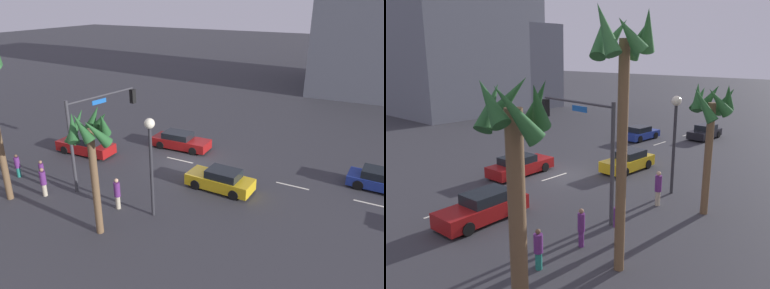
% 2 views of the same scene
% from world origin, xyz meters
% --- Properties ---
extents(ground_plane, '(220.00, 220.00, 0.00)m').
position_xyz_m(ground_plane, '(0.00, 0.00, 0.00)').
color(ground_plane, '#333338').
extents(lane_stripe_0, '(2.29, 0.14, 0.01)m').
position_xyz_m(lane_stripe_0, '(-18.00, 0.00, 0.01)').
color(lane_stripe_0, silver).
rests_on(lane_stripe_0, ground_plane).
extents(lane_stripe_1, '(2.04, 0.14, 0.01)m').
position_xyz_m(lane_stripe_1, '(-12.53, 0.00, 0.01)').
color(lane_stripe_1, silver).
rests_on(lane_stripe_1, ground_plane).
extents(lane_stripe_2, '(2.13, 0.14, 0.01)m').
position_xyz_m(lane_stripe_2, '(-7.81, 0.00, 0.01)').
color(lane_stripe_2, silver).
rests_on(lane_stripe_2, ground_plane).
extents(lane_stripe_3, '(2.25, 0.14, 0.01)m').
position_xyz_m(lane_stripe_3, '(0.66, 0.00, 0.01)').
color(lane_stripe_3, silver).
rests_on(lane_stripe_3, ground_plane).
extents(lane_stripe_4, '(2.48, 0.14, 0.01)m').
position_xyz_m(lane_stripe_4, '(8.40, 0.00, 0.01)').
color(lane_stripe_4, silver).
rests_on(lane_stripe_4, ground_plane).
extents(car_0, '(4.68, 2.02, 1.42)m').
position_xyz_m(car_0, '(7.70, 2.35, 0.66)').
color(car_0, maroon).
rests_on(car_0, ground_plane).
extents(car_1, '(4.75, 2.04, 1.33)m').
position_xyz_m(car_1, '(1.84, -2.10, 0.62)').
color(car_1, maroon).
rests_on(car_1, ground_plane).
extents(car_2, '(4.28, 1.88, 1.39)m').
position_xyz_m(car_2, '(-3.90, 2.65, 0.64)').
color(car_2, gold).
rests_on(car_2, ground_plane).
extents(car_3, '(4.03, 1.83, 1.32)m').
position_xyz_m(car_3, '(-17.29, 2.02, 0.62)').
color(car_3, black).
rests_on(car_3, ground_plane).
extents(car_4, '(4.06, 1.98, 1.28)m').
position_xyz_m(car_4, '(-12.76, -2.28, 0.59)').
color(car_4, navy).
rests_on(car_4, ground_plane).
extents(traffic_signal, '(1.00, 5.62, 5.87)m').
position_xyz_m(traffic_signal, '(3.61, 5.29, 4.04)').
color(traffic_signal, '#38383D').
rests_on(traffic_signal, ground_plane).
extents(streetlamp, '(0.56, 0.56, 5.68)m').
position_xyz_m(streetlamp, '(-1.88, 7.19, 4.02)').
color(streetlamp, '#2D2D33').
rests_on(streetlamp, ground_plane).
extents(pedestrian_0, '(0.52, 0.52, 1.86)m').
position_xyz_m(pedestrian_0, '(5.19, 8.59, 0.98)').
color(pedestrian_0, '#B2A58C').
rests_on(pedestrian_0, ground_plane).
extents(pedestrian_1, '(0.41, 0.41, 1.71)m').
position_xyz_m(pedestrian_1, '(6.44, 7.64, 0.91)').
color(pedestrian_1, '#59266B').
rests_on(pedestrian_1, ground_plane).
extents(pedestrian_2, '(0.42, 0.42, 1.91)m').
position_xyz_m(pedestrian_2, '(0.29, 7.59, 1.02)').
color(pedestrian_2, '#B2A58C').
rests_on(pedestrian_2, ground_plane).
extents(pedestrian_3, '(0.50, 0.50, 1.64)m').
position_xyz_m(pedestrian_3, '(8.82, 7.64, 0.86)').
color(pedestrian_3, '#1E7266').
rests_on(pedestrian_3, ground_plane).
extents(palm_tree_0, '(2.51, 2.77, 7.45)m').
position_xyz_m(palm_tree_0, '(10.70, 8.90, 5.25)').
color(palm_tree_0, brown).
rests_on(palm_tree_0, ground_plane).
extents(palm_tree_1, '(2.30, 2.43, 9.66)m').
position_xyz_m(palm_tree_1, '(6.82, 9.80, 7.26)').
color(palm_tree_1, brown).
rests_on(palm_tree_1, ground_plane).
extents(palm_tree_2, '(2.48, 2.32, 6.70)m').
position_xyz_m(palm_tree_2, '(-0.35, 9.89, 5.23)').
color(palm_tree_2, brown).
rests_on(palm_tree_2, ground_plane).
extents(building_0, '(20.02, 11.03, 12.06)m').
position_xyz_m(building_0, '(-14.72, -29.30, 6.03)').
color(building_0, slate).
rests_on(building_0, ground_plane).
extents(building_1, '(18.77, 18.47, 25.25)m').
position_xyz_m(building_1, '(-11.60, -32.79, 12.63)').
color(building_1, slate).
rests_on(building_1, ground_plane).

